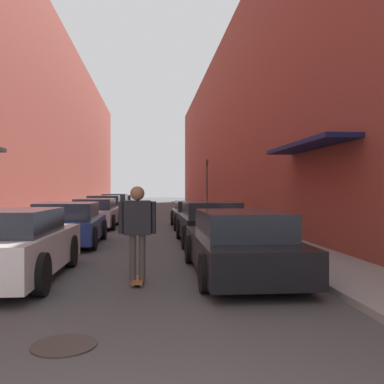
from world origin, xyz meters
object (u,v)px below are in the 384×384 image
parked_car_left_2 (96,214)px  manhole_cover (64,345)px  parked_car_left_4 (115,204)px  parked_car_right_2 (194,214)px  parked_car_left_5 (121,203)px  parked_car_right_1 (210,223)px  traffic_light (207,179)px  parked_car_left_3 (104,208)px  skateboarder (137,224)px  parked_car_left_0 (9,246)px  parked_car_right_0 (240,244)px  parked_car_left_1 (69,224)px

parked_car_left_2 → manhole_cover: parked_car_left_2 is taller
parked_car_left_4 → parked_car_right_2: 11.88m
parked_car_left_5 → parked_car_right_1: bearing=-79.1°
parked_car_right_1 → traffic_light: traffic_light is taller
parked_car_right_1 → manhole_cover: size_ratio=5.77×
parked_car_left_2 → parked_car_right_2: 4.32m
parked_car_left_3 → manhole_cover: parked_car_left_3 is taller
skateboarder → traffic_light: 24.01m
skateboarder → manhole_cover: bearing=-103.1°
parked_car_left_5 → traffic_light: (6.57, -4.15, 1.82)m
parked_car_left_5 → parked_car_right_2: (4.31, -16.76, -0.01)m
parked_car_left_3 → parked_car_left_4: 5.42m
parked_car_right_1 → parked_car_left_0: bearing=-131.6°
parked_car_left_5 → parked_car_left_3: bearing=-90.8°
parked_car_right_0 → traffic_light: size_ratio=1.22×
parked_car_left_4 → manhole_cover: (1.48, -25.05, -0.65)m
parked_car_left_4 → skateboarder: skateboarder is taller
parked_car_left_3 → manhole_cover: 19.71m
parked_car_left_4 → traffic_light: 6.96m
parked_car_left_3 → parked_car_right_2: size_ratio=0.92×
parked_car_left_1 → manhole_cover: (1.56, -8.61, -0.61)m
parked_car_right_1 → parked_car_left_1: bearing=178.7°
parked_car_left_2 → parked_car_right_2: size_ratio=1.00×
parked_car_left_1 → parked_car_right_1: bearing=-1.3°
parked_car_left_4 → parked_car_right_0: 21.89m
parked_car_left_3 → parked_car_left_5: size_ratio=0.98×
parked_car_left_0 → manhole_cover: size_ratio=5.99×
parked_car_left_5 → parked_car_right_1: size_ratio=1.02×
parked_car_left_1 → parked_car_left_2: parked_car_left_1 is taller
parked_car_left_1 → parked_car_left_3: parked_car_left_3 is taller
parked_car_left_2 → traffic_light: (6.56, 12.16, 1.80)m
parked_car_left_5 → parked_car_right_1: (4.29, -22.21, 0.04)m
traffic_light → parked_car_right_2: bearing=-100.2°
traffic_light → parked_car_right_0: bearing=-95.9°
parked_car_left_3 → parked_car_left_1: bearing=-89.5°
parked_car_left_2 → parked_car_right_1: size_ratio=1.08×
parked_car_left_3 → parked_car_right_0: (4.33, -16.07, -0.03)m
parked_car_right_0 → traffic_light: traffic_light is taller
parked_car_left_1 → parked_car_right_0: size_ratio=0.90×
skateboarder → manhole_cover: 3.27m
parked_car_left_4 → manhole_cover: bearing=-86.6°
parked_car_left_5 → manhole_cover: parked_car_left_5 is taller
parked_car_left_1 → parked_car_right_1: (4.36, -0.10, 0.02)m
parked_car_right_2 → traffic_light: bearing=79.8°
parked_car_left_5 → traffic_light: size_ratio=1.09×
parked_car_left_3 → manhole_cover: size_ratio=5.75×
manhole_cover → parked_car_left_4: bearing=93.4°
parked_car_left_1 → parked_car_left_5: parked_car_left_1 is taller
parked_car_left_3 → parked_car_right_1: size_ratio=1.00×
parked_car_left_0 → parked_car_right_2: (4.50, 10.50, -0.06)m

